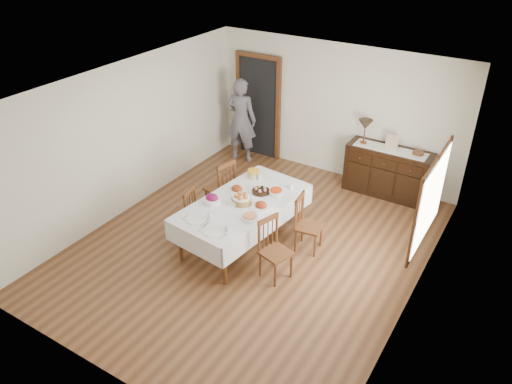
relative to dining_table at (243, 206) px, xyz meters
The scene contains 26 objects.
ground 0.70m from the dining_table, ahead, with size 6.00×6.00×0.00m, color brown.
room_shell 1.05m from the dining_table, 83.99° to the left, with size 5.02×6.02×2.65m.
dining_table is the anchor object (origin of this frame).
chair_left_near 0.98m from the dining_table, 157.43° to the right, with size 0.44×0.44×0.92m.
chair_left_far 0.99m from the dining_table, 144.99° to the left, with size 0.51×0.51×1.03m.
chair_right_near 0.96m from the dining_table, 28.90° to the right, with size 0.50×0.50×0.95m.
chair_right_far 1.02m from the dining_table, 22.49° to the left, with size 0.44×0.44×0.93m.
sideboard 3.07m from the dining_table, 62.21° to the left, with size 1.54×0.56×0.92m.
person 3.04m from the dining_table, 123.57° to the left, with size 0.59×0.38×1.89m, color slate.
bread_basket 0.17m from the dining_table, 77.85° to the right, with size 0.31×0.31×0.17m.
egg_basket 0.41m from the dining_table, 75.49° to the left, with size 0.28×0.28×0.10m.
ham_platter_a 0.36m from the dining_table, 138.73° to the left, with size 0.27×0.27×0.11m.
ham_platter_b 0.35m from the dining_table, ahead, with size 0.32×0.32×0.11m.
beet_bowl 0.49m from the dining_table, 143.54° to the right, with size 0.27×0.27×0.15m.
carrot_bowl 0.58m from the dining_table, 53.87° to the left, with size 0.22×0.22×0.09m.
pineapple_bowl 0.82m from the dining_table, 109.76° to the left, with size 0.21×0.21×0.13m.
casserole_dish 0.52m from the dining_table, 44.92° to the right, with size 0.26×0.26×0.07m.
butter_dish 0.22m from the dining_table, 112.70° to the right, with size 0.15×0.11×0.07m.
setting_left 0.80m from the dining_table, 108.56° to the right, with size 0.43×0.31×0.10m.
setting_right 0.89m from the dining_table, 81.01° to the right, with size 0.43×0.31×0.10m.
glass_far_a 0.75m from the dining_table, 101.14° to the left, with size 0.06×0.06×0.11m.
glass_far_b 0.88m from the dining_table, 59.09° to the left, with size 0.06×0.06×0.09m.
runner 3.04m from the dining_table, 61.83° to the left, with size 1.30×0.35×0.01m.
table_lamp 2.89m from the dining_table, 71.20° to the left, with size 0.26×0.26×0.46m.
picture_frame 3.06m from the dining_table, 61.93° to the left, with size 0.22×0.08×0.28m.
deco_bowl 3.34m from the dining_table, 55.09° to the left, with size 0.20×0.20×0.06m.
Camera 1 is at (3.44, -5.47, 4.77)m, focal length 35.00 mm.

